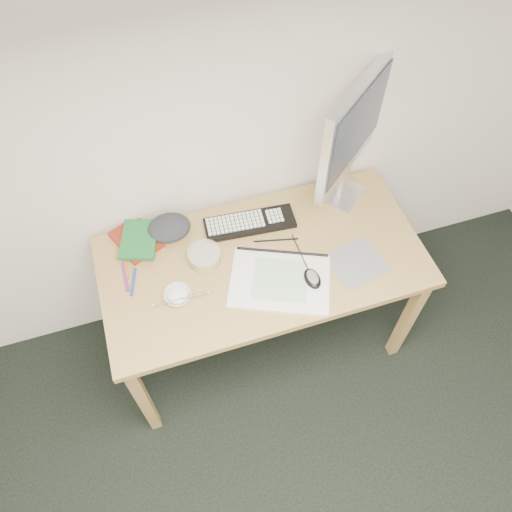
{
  "coord_description": "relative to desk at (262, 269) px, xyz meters",
  "views": [
    {
      "loc": [
        -0.45,
        0.28,
        2.53
      ],
      "look_at": [
        -0.09,
        1.4,
        0.83
      ],
      "focal_mm": 35.0,
      "sensor_mm": 36.0,
      "label": 1
    }
  ],
  "objects": [
    {
      "name": "mouse",
      "position": [
        0.16,
        -0.17,
        0.11
      ],
      "size": [
        0.07,
        0.11,
        0.04
      ],
      "primitive_type": "ellipsoid",
      "rotation": [
        0.0,
        0.0,
        0.02
      ],
      "color": "black",
      "rests_on": "sketchpad"
    },
    {
      "name": "marker_purple",
      "position": [
        -0.58,
        0.08,
        0.09
      ],
      "size": [
        0.01,
        0.14,
        0.01
      ],
      "primitive_type": "cylinder",
      "rotation": [
        0.0,
        1.57,
        1.56
      ],
      "color": "#7C268D",
      "rests_on": "desk"
    },
    {
      "name": "book_red",
      "position": [
        -0.5,
        0.26,
        0.09
      ],
      "size": [
        0.23,
        0.26,
        0.02
      ],
      "primitive_type": "cube",
      "rotation": [
        0.0,
        0.0,
        0.4
      ],
      "color": "maroon",
      "rests_on": "desk"
    },
    {
      "name": "marker_orange",
      "position": [
        -0.57,
        0.14,
        0.09
      ],
      "size": [
        0.01,
        0.12,
        0.01
      ],
      "primitive_type": "cylinder",
      "rotation": [
        0.0,
        1.57,
        1.59
      ],
      "color": "orange",
      "rests_on": "desk"
    },
    {
      "name": "mousepad",
      "position": [
        0.38,
        -0.14,
        0.08
      ],
      "size": [
        0.26,
        0.24,
        0.0
      ],
      "primitive_type": "cube",
      "rotation": [
        0.0,
        0.0,
        0.19
      ],
      "color": "slate",
      "rests_on": "desk"
    },
    {
      "name": "keyboard",
      "position": [
        0.0,
        0.2,
        0.09
      ],
      "size": [
        0.42,
        0.16,
        0.02
      ],
      "primitive_type": "cube",
      "rotation": [
        0.0,
        0.0,
        -0.08
      ],
      "color": "black",
      "rests_on": "desk"
    },
    {
      "name": "pencil_tan",
      "position": [
        -0.01,
        0.06,
        0.09
      ],
      "size": [
        0.12,
        0.14,
        0.01
      ],
      "primitive_type": "cylinder",
      "rotation": [
        0.0,
        1.57,
        -0.9
      ],
      "color": "tan",
      "rests_on": "desk"
    },
    {
      "name": "book_green",
      "position": [
        -0.49,
        0.24,
        0.11
      ],
      "size": [
        0.21,
        0.25,
        0.02
      ],
      "primitive_type": "cube",
      "rotation": [
        0.0,
        0.0,
        -0.31
      ],
      "color": "#19662E",
      "rests_on": "book_red"
    },
    {
      "name": "pencil_pink",
      "position": [
        0.01,
        0.05,
        0.09
      ],
      "size": [
        0.15,
        0.05,
        0.01
      ],
      "primitive_type": "cylinder",
      "rotation": [
        0.0,
        1.57,
        -0.29
      ],
      "color": "#DA6D83",
      "rests_on": "desk"
    },
    {
      "name": "fruit_tub",
      "position": [
        -0.24,
        0.06,
        0.12
      ],
      "size": [
        0.16,
        0.16,
        0.07
      ],
      "primitive_type": "cylinder",
      "rotation": [
        0.0,
        0.0,
        0.13
      ],
      "color": "#B9BF43",
      "rests_on": "desk"
    },
    {
      "name": "sketchpad",
      "position": [
        0.03,
        -0.13,
        0.09
      ],
      "size": [
        0.5,
        0.44,
        0.01
      ],
      "primitive_type": "cube",
      "rotation": [
        0.0,
        0.0,
        -0.41
      ],
      "color": "white",
      "rests_on": "desk"
    },
    {
      "name": "pencil_black",
      "position": [
        0.09,
        0.08,
        0.09
      ],
      "size": [
        0.2,
        0.05,
        0.01
      ],
      "primitive_type": "cylinder",
      "rotation": [
        0.0,
        1.57,
        -0.23
      ],
      "color": "black",
      "rests_on": "desk"
    },
    {
      "name": "cloth_lump",
      "position": [
        -0.35,
        0.27,
        0.12
      ],
      "size": [
        0.17,
        0.14,
        0.07
      ],
      "primitive_type": "ellipsoid",
      "rotation": [
        0.0,
        0.0,
        -0.06
      ],
      "color": "#26282D",
      "rests_on": "desk"
    },
    {
      "name": "monitor",
      "position": [
        0.47,
        0.24,
        0.48
      ],
      "size": [
        0.45,
        0.38,
        0.64
      ],
      "rotation": [
        0.0,
        0.0,
        0.69
      ],
      "color": "silver",
      "rests_on": "desk"
    },
    {
      "name": "rice_bowl",
      "position": [
        -0.39,
        -0.08,
        0.1
      ],
      "size": [
        0.12,
        0.12,
        0.04
      ],
      "primitive_type": "imported",
      "rotation": [
        0.0,
        0.0,
        -0.06
      ],
      "color": "white",
      "rests_on": "desk"
    },
    {
      "name": "chopsticks",
      "position": [
        -0.38,
        -0.11,
        0.12
      ],
      "size": [
        0.22,
        0.02,
        0.02
      ],
      "primitive_type": "cylinder",
      "rotation": [
        0.0,
        1.57,
        -0.03
      ],
      "color": "#B8B8BA",
      "rests_on": "rice_bowl"
    },
    {
      "name": "marker_blue",
      "position": [
        -0.55,
        0.05,
        0.09
      ],
      "size": [
        0.05,
        0.13,
        0.01
      ],
      "primitive_type": "cylinder",
      "rotation": [
        0.0,
        1.57,
        1.29
      ],
      "color": "#1E38A5",
      "rests_on": "desk"
    },
    {
      "name": "desk",
      "position": [
        0.0,
        0.0,
        0.0
      ],
      "size": [
        1.4,
        0.7,
        0.75
      ],
      "color": "tan",
      "rests_on": "ground"
    }
  ]
}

